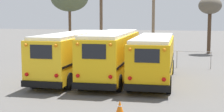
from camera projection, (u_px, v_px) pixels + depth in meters
name	position (u px, v px, depth m)	size (l,w,h in m)	color
ground_plane	(110.00, 81.00, 22.85)	(160.00, 160.00, 0.00)	#5B5956
school_bus_0	(73.00, 53.00, 24.04)	(2.51, 10.73, 3.14)	yellow
school_bus_1	(112.00, 54.00, 23.32)	(2.80, 10.34, 3.24)	yellow
school_bus_2	(154.00, 57.00, 22.45)	(2.74, 9.43, 3.00)	#EAAA0F
utility_pole	(153.00, 11.00, 35.11)	(1.80, 0.30, 9.25)	#75604C
bare_tree_2	(210.00, 7.00, 38.80)	(2.59, 2.59, 6.46)	#473323
fence_line	(128.00, 55.00, 29.50)	(13.75, 0.06, 1.42)	#939399
traffic_cone	(120.00, 107.00, 15.36)	(0.36, 0.36, 0.58)	orange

